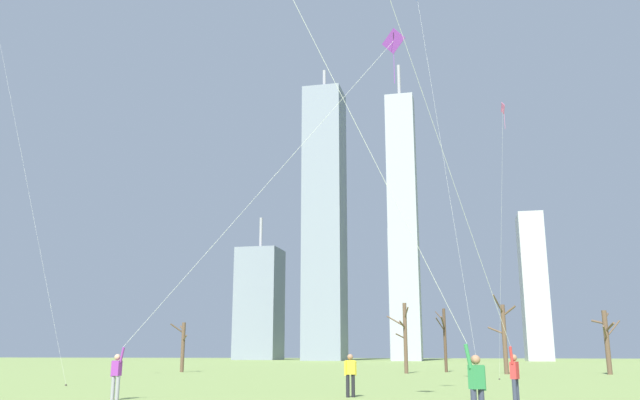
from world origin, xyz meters
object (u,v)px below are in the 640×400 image
object	(u,v)px
bare_tree_far_right_edge	(445,338)
distant_kite_drifting_right_blue	(420,16)
distant_kite_drifting_left_pink	(502,144)
kite_flyer_midfield_center_orange	(421,270)
bystander_strolling_midfield	(350,373)
bare_tree_right_of_center	(405,336)
bare_tree_left_of_center	(504,336)
bare_tree_leftmost	(183,345)
kite_flyer_midfield_left_purple	(155,327)
bare_tree_rightmost	(607,338)
kite_flyer_midfield_right_yellow	(494,315)

from	to	relation	value
bare_tree_far_right_edge	distant_kite_drifting_right_blue	bearing A→B (deg)	-88.96
distant_kite_drifting_left_pink	kite_flyer_midfield_center_orange	bearing A→B (deg)	-98.02
bystander_strolling_midfield	bare_tree_right_of_center	size ratio (longest dim) A/B	0.28
bare_tree_right_of_center	bare_tree_left_of_center	distance (m)	8.06
distant_kite_drifting_left_pink	bare_tree_leftmost	bearing A→B (deg)	154.51
distant_kite_drifting_right_blue	bare_tree_left_of_center	xyz separation A→B (m)	(4.42, 24.27, -15.95)
kite_flyer_midfield_left_purple	bare_tree_right_of_center	xyz separation A→B (m)	(6.01, 33.35, 0.47)
bare_tree_rightmost	bare_tree_left_of_center	bearing A→B (deg)	-173.83
kite_flyer_midfield_center_orange	distant_kite_drifting_left_pink	world-z (taller)	distant_kite_drifting_left_pink
kite_flyer_midfield_left_purple	bare_tree_leftmost	distance (m)	35.61
distant_kite_drifting_right_blue	bare_tree_rightmost	bearing A→B (deg)	63.80
kite_flyer_midfield_left_purple	kite_flyer_midfield_center_orange	distance (m)	12.61
kite_flyer_midfield_center_orange	distant_kite_drifting_left_pink	size ratio (longest dim) A/B	0.68
kite_flyer_midfield_center_orange	distant_kite_drifting_right_blue	distance (m)	22.31
kite_flyer_midfield_center_orange	bare_tree_rightmost	size ratio (longest dim) A/B	2.41
bare_tree_right_of_center	bare_tree_rightmost	distance (m)	16.03
distant_kite_drifting_left_pink	bare_tree_right_of_center	bearing A→B (deg)	120.20
kite_flyer_midfield_right_yellow	bare_tree_leftmost	xyz separation A→B (m)	(-25.99, 33.72, -0.48)
bare_tree_rightmost	bystander_strolling_midfield	bearing A→B (deg)	-116.28
kite_flyer_midfield_left_purple	distant_kite_drifting_right_blue	bearing A→B (deg)	42.78
kite_flyer_midfield_right_yellow	bystander_strolling_midfield	size ratio (longest dim) A/B	10.68
bystander_strolling_midfield	bare_tree_leftmost	distance (m)	36.14
distant_kite_drifting_left_pink	bare_tree_rightmost	bearing A→B (deg)	61.42
distant_kite_drifting_right_blue	bare_tree_leftmost	xyz separation A→B (m)	(-23.51, 23.87, -16.61)
bare_tree_leftmost	bare_tree_far_right_edge	bearing A→B (deg)	12.41
bare_tree_rightmost	kite_flyer_midfield_left_purple	bearing A→B (deg)	-122.88
kite_flyer_midfield_right_yellow	bystander_strolling_midfield	xyz separation A→B (m)	(-5.38, 4.07, -1.92)
kite_flyer_midfield_left_purple	bystander_strolling_midfield	bearing A→B (deg)	25.00
bare_tree_far_right_edge	bare_tree_leftmost	distance (m)	23.55
distant_kite_drifting_right_blue	bare_tree_rightmost	world-z (taller)	distant_kite_drifting_right_blue
kite_flyer_midfield_left_purple	kite_flyer_midfield_right_yellow	bearing A→B (deg)	-4.33
bare_tree_right_of_center	bare_tree_left_of_center	bearing A→B (deg)	-1.07
bystander_strolling_midfield	bare_tree_far_right_edge	distance (m)	34.86
kite_flyer_midfield_left_purple	bare_tree_right_of_center	size ratio (longest dim) A/B	2.42
kite_flyer_midfield_left_purple	bystander_strolling_midfield	world-z (taller)	kite_flyer_midfield_left_purple
bare_tree_left_of_center	bare_tree_rightmost	xyz separation A→B (m)	(7.95, 0.86, -0.22)
kite_flyer_midfield_right_yellow	bare_tree_right_of_center	xyz separation A→B (m)	(-6.12, 34.27, 0.24)
distant_kite_drifting_right_blue	bare_tree_far_right_edge	bearing A→B (deg)	91.04
distant_kite_drifting_left_pink	bare_tree_far_right_edge	bearing A→B (deg)	105.07
bare_tree_left_of_center	distant_kite_drifting_left_pink	bearing A→B (deg)	-89.97
kite_flyer_midfield_left_purple	bare_tree_rightmost	world-z (taller)	kite_flyer_midfield_left_purple
bystander_strolling_midfield	distant_kite_drifting_right_blue	bearing A→B (deg)	63.37
bare_tree_leftmost	kite_flyer_midfield_left_purple	bearing A→B (deg)	-67.10
kite_flyer_midfield_right_yellow	distant_kite_drifting_right_blue	size ratio (longest dim) A/B	0.82
distant_kite_drifting_right_blue	bare_tree_rightmost	distance (m)	32.34
bystander_strolling_midfield	distant_kite_drifting_right_blue	xyz separation A→B (m)	(2.90, 5.78, 18.05)
kite_flyer_midfield_left_purple	bare_tree_right_of_center	world-z (taller)	kite_flyer_midfield_left_purple
distant_kite_drifting_left_pink	distant_kite_drifting_right_blue	bearing A→B (deg)	-112.74
bare_tree_rightmost	kite_flyer_midfield_center_orange	bearing A→B (deg)	-105.83
distant_kite_drifting_right_blue	bare_tree_right_of_center	bearing A→B (deg)	98.49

